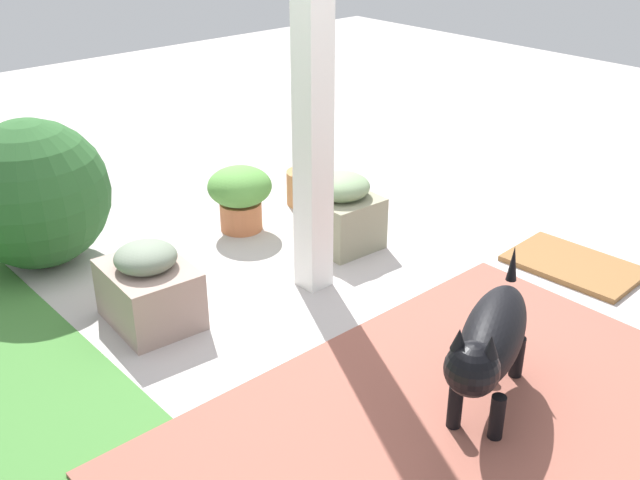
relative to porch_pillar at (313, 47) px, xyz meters
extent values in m
plane|color=#B6ADAA|center=(-0.29, 0.12, -1.22)|extent=(12.00, 12.00, 0.00)
cube|color=#945345|center=(-1.36, 0.37, -1.22)|extent=(1.80, 2.40, 0.02)
cube|color=white|center=(0.00, 0.00, 0.00)|extent=(0.14, 0.14, 2.45)
cube|color=gray|center=(0.25, -0.43, -1.07)|extent=(0.43, 0.37, 0.30)
ellipsoid|color=gray|center=(0.25, -0.43, -0.87)|extent=(0.33, 0.33, 0.15)
cube|color=gray|center=(0.24, 0.81, -1.08)|extent=(0.49, 0.40, 0.29)
ellipsoid|color=slate|center=(0.24, 0.81, -0.88)|extent=(0.29, 0.29, 0.13)
sphere|color=#295829|center=(1.18, 0.94, -0.82)|extent=(0.80, 0.80, 0.80)
cylinder|color=#BE6C44|center=(0.79, -0.12, -1.14)|extent=(0.25, 0.25, 0.17)
ellipsoid|color=#56933F|center=(0.79, -0.12, -0.95)|extent=(0.38, 0.38, 0.23)
cylinder|color=#B77845|center=(0.83, -0.67, -1.11)|extent=(0.25, 0.25, 0.22)
cylinder|color=#246520|center=(0.83, -0.67, -0.81)|extent=(0.14, 0.14, 0.39)
ellipsoid|color=black|center=(-1.20, 0.12, -0.90)|extent=(0.49, 0.71, 0.25)
sphere|color=black|center=(-1.36, 0.49, -0.79)|extent=(0.19, 0.19, 0.19)
cone|color=black|center=(-1.41, 0.46, -0.69)|extent=(0.06, 0.06, 0.08)
cone|color=black|center=(-1.32, 0.51, -0.69)|extent=(0.06, 0.06, 0.08)
cylinder|color=black|center=(-1.36, 0.28, -1.12)|extent=(0.06, 0.06, 0.20)
cylinder|color=black|center=(-1.21, 0.35, -1.12)|extent=(0.06, 0.06, 0.20)
cylinder|color=black|center=(-1.18, -0.10, -1.12)|extent=(0.06, 0.06, 0.20)
cylinder|color=black|center=(-1.03, -0.03, -1.12)|extent=(0.06, 0.06, 0.20)
cone|color=black|center=(-1.06, -0.17, -0.74)|extent=(0.05, 0.05, 0.16)
cube|color=olive|center=(-0.81, -1.17, -1.21)|extent=(0.70, 0.48, 0.03)
camera|label=1|loc=(-2.57, 2.24, 0.70)|focal=42.04mm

